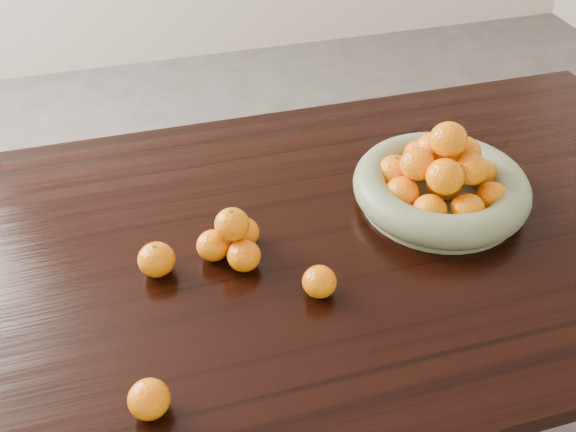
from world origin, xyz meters
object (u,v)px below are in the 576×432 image
object	(u,v)px
fruit_bowl	(441,183)
dining_table	(286,272)
orange_pyramid	(233,239)
loose_orange_0	(157,259)

from	to	relation	value
fruit_bowl	dining_table	bearing A→B (deg)	-174.85
orange_pyramid	loose_orange_0	distance (m)	0.15
dining_table	fruit_bowl	world-z (taller)	fruit_bowl
dining_table	loose_orange_0	bearing A→B (deg)	-175.43
dining_table	orange_pyramid	distance (m)	0.17
orange_pyramid	loose_orange_0	world-z (taller)	orange_pyramid
orange_pyramid	loose_orange_0	bearing A→B (deg)	-178.07
fruit_bowl	loose_orange_0	world-z (taller)	fruit_bowl
fruit_bowl	orange_pyramid	size ratio (longest dim) A/B	2.84
dining_table	loose_orange_0	distance (m)	0.29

